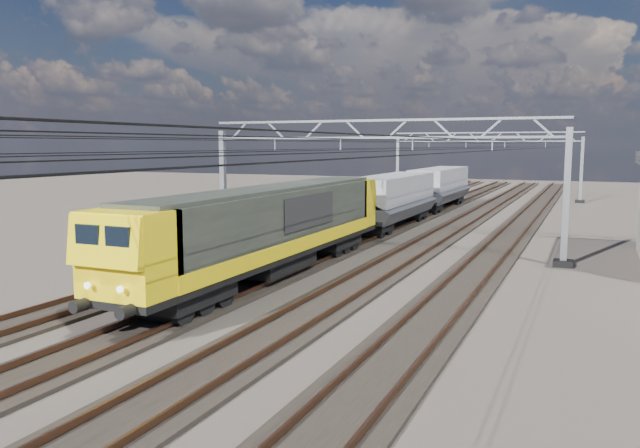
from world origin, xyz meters
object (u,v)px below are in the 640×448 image
at_px(locomotive, 272,225).
at_px(hopper_wagon_mid, 440,185).
at_px(hopper_wagon_lead, 393,197).
at_px(catenary_gantry_far, 485,163).
at_px(catenary_gantry_mid, 375,180).

height_order(locomotive, hopper_wagon_mid, locomotive).
height_order(locomotive, hopper_wagon_lead, locomotive).
bearing_deg(hopper_wagon_lead, locomotive, -90.00).
bearing_deg(locomotive, catenary_gantry_far, 87.39).
relative_size(catenary_gantry_far, locomotive, 0.94).
distance_m(locomotive, hopper_wagon_lead, 17.70).
bearing_deg(locomotive, hopper_wagon_lead, 90.00).
bearing_deg(hopper_wagon_lead, catenary_gantry_far, 85.64).
height_order(catenary_gantry_far, locomotive, catenary_gantry_far).
bearing_deg(catenary_gantry_mid, hopper_wagon_lead, 101.57).
height_order(catenary_gantry_mid, hopper_wagon_lead, catenary_gantry_mid).
bearing_deg(locomotive, hopper_wagon_mid, 90.00).
distance_m(catenary_gantry_far, hopper_wagon_lead, 26.36).
bearing_deg(hopper_wagon_mid, catenary_gantry_mid, -85.23).
distance_m(catenary_gantry_mid, hopper_wagon_mid, 24.11).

